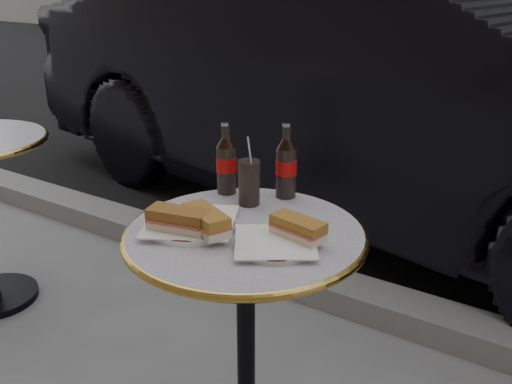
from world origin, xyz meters
The scene contains 11 objects.
curb centered at (0.00, 0.90, 0.05)m, with size 40.00×0.20×0.12m, color gray.
bistro_table centered at (0.00, 0.00, 0.37)m, with size 0.62×0.62×0.73m, color #BAB2C4, non-canonical shape.
plate_left centered at (-0.13, -0.06, 0.74)m, with size 0.24×0.24×0.01m, color white.
plate_right centered at (0.11, -0.04, 0.74)m, with size 0.20×0.20×0.01m, color silver.
sandwich_left_a centered at (-0.12, -0.11, 0.77)m, with size 0.15×0.07×0.05m, color brown.
sandwich_left_b centered at (-0.06, -0.08, 0.77)m, with size 0.15×0.07×0.05m, color #A16B28.
sandwich_right centered at (0.14, 0.01, 0.77)m, with size 0.14×0.06×0.05m, color #9F6728.
cola_bottle_left centered at (-0.19, 0.19, 0.84)m, with size 0.06×0.06×0.21m, color black, non-canonical shape.
cola_bottle_right centered at (-0.03, 0.26, 0.84)m, with size 0.06×0.06×0.22m, color black, non-canonical shape.
cola_glass centered at (-0.09, 0.15, 0.80)m, with size 0.06×0.06×0.13m, color black.
parked_car centered at (-0.40, 1.94, 0.78)m, with size 4.72×1.64×1.55m, color black.
Camera 1 is at (0.74, -1.08, 1.35)m, focal length 40.00 mm.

